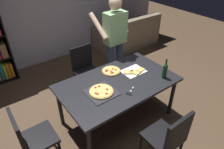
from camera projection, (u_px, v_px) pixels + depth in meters
The scene contains 13 objects.
ground_plane at pixel (117, 118), 3.38m from camera, with size 12.00×12.00×0.00m, color brown.
back_wall at pixel (44, 0), 4.32m from camera, with size 6.40×0.10×2.80m, color #BCB7C6.
dining_table at pixel (118, 86), 3.00m from camera, with size 1.72×1.03×0.75m.
chair_near_camera at pixel (169, 137), 2.43m from camera, with size 0.42×0.42×0.90m.
chair_far_side at pixel (85, 67), 3.76m from camera, with size 0.42×0.42×0.90m.
chair_left_end at pixel (30, 137), 2.43m from camera, with size 0.42×0.42×0.90m.
couch at pixel (128, 36), 5.47m from camera, with size 1.70×0.85×0.85m.
person_serving_pizza at pixel (115, 40), 3.60m from camera, with size 0.55×0.54×1.75m.
pepperoni_pizza_on_tray at pixel (101, 92), 2.75m from camera, with size 0.39×0.39×0.04m.
pizza_slices_on_towel at pixel (134, 71), 3.17m from camera, with size 0.36×0.28×0.03m.
wine_bottle at pixel (165, 71), 2.99m from camera, with size 0.07×0.07×0.32m.
kitchen_scissors at pixel (130, 92), 2.75m from camera, with size 0.19×0.14×0.01m.
second_pizza_plain at pixel (111, 71), 3.19m from camera, with size 0.30×0.30×0.03m.
Camera 1 is at (-1.50, -1.87, 2.50)m, focal length 32.26 mm.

